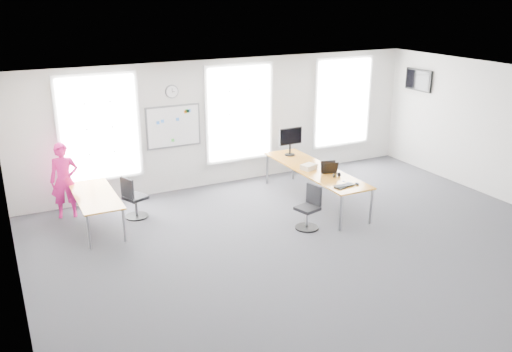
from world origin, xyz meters
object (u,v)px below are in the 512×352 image
chair_left (133,200)px  keyboard (344,186)px  desk_right (315,171)px  desk_left (96,198)px  chair_right (309,210)px  person (65,180)px  monitor (290,139)px  headphones (336,175)px

chair_left → keyboard: bearing=-142.4°
desk_right → keyboard: keyboard is taller
desk_left → chair_right: size_ratio=2.19×
desk_left → person: bearing=116.7°
chair_left → keyboard: (3.73, -2.14, 0.39)m
desk_right → desk_left: bearing=170.8°
desk_left → person: person is taller
chair_right → monitor: monitor is taller
chair_left → chair_right: bearing=-147.1°
headphones → keyboard: bearing=-108.9°
headphones → monitor: size_ratio=0.25×
keyboard → chair_left: bearing=133.7°
chair_right → headphones: 1.14m
person → keyboard: 5.71m
chair_left → desk_left: bearing=79.6°
chair_left → keyboard: chair_left is taller
desk_right → chair_right: size_ratio=3.66×
person → monitor: size_ratio=2.39×
chair_left → headphones: 4.25m
desk_left → person: (-0.44, 0.87, 0.15)m
desk_left → chair_right: (3.75, -1.88, -0.26)m
person → keyboard: person is taller
desk_right → monitor: monitor is taller
desk_right → chair_left: chair_left is taller
chair_right → headphones: chair_right is taller
keyboard → headphones: 0.58m
person → keyboard: bearing=-18.9°
chair_right → person: size_ratio=0.55×
headphones → monitor: bearing=92.1°
person → monitor: bearing=5.6°
desk_left → keyboard: 4.92m
chair_right → keyboard: size_ratio=1.92×
desk_left → desk_right: bearing=-9.2°
keyboard → headphones: (0.19, 0.55, 0.03)m
headphones → chair_right: bearing=-154.2°
chair_right → person: 5.03m
desk_right → headphones: bearing=-81.7°
desk_left → chair_left: size_ratio=2.12×
keyboard → monitor: 2.40m
desk_right → headphones: (0.10, -0.68, 0.09)m
desk_right → keyboard: (-0.09, -1.23, 0.06)m
chair_left → headphones: bearing=-134.7°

